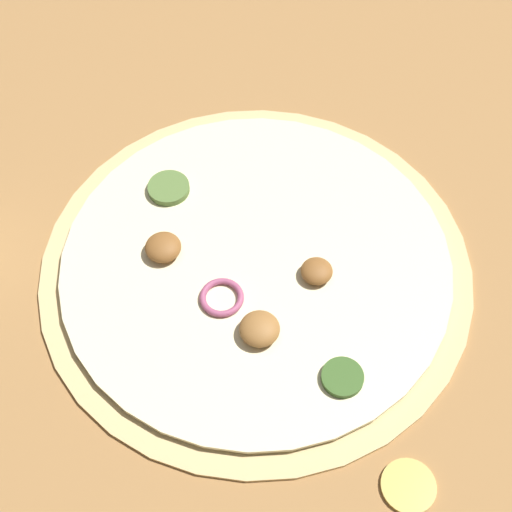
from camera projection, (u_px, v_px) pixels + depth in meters
ground_plane at (256, 267)px, 0.63m from camera, size 3.00×3.00×0.00m
pizza at (255, 264)px, 0.62m from camera, size 0.38×0.38×0.03m
loose_cap at (409, 485)px, 0.52m from camera, size 0.04×0.04×0.01m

